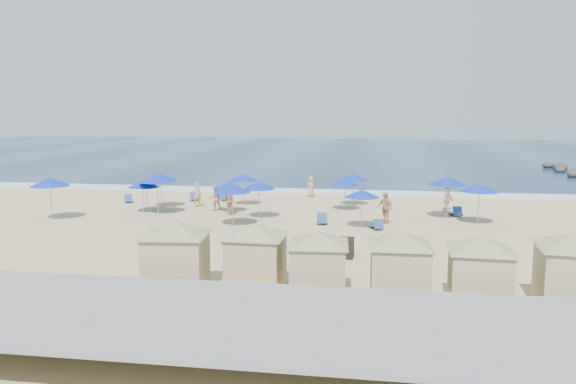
% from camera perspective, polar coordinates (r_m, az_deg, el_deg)
% --- Properties ---
extents(ground, '(160.00, 160.00, 0.00)m').
position_cam_1_polar(ground, '(30.16, 0.59, -4.34)').
color(ground, '#CAB580').
rests_on(ground, ground).
extents(ocean, '(160.00, 80.00, 0.06)m').
position_cam_1_polar(ocean, '(84.48, 5.89, 3.94)').
color(ocean, navy).
rests_on(ocean, ground).
extents(surf_line, '(160.00, 2.50, 0.08)m').
position_cam_1_polar(surf_line, '(45.30, 3.37, 0.03)').
color(surf_line, white).
rests_on(surf_line, ground).
extents(seawall, '(160.00, 6.10, 1.22)m').
position_cam_1_polar(seawall, '(17.26, -5.90, -12.10)').
color(seawall, gray).
rests_on(seawall, ground).
extents(trash_bin, '(0.90, 0.90, 0.87)m').
position_cam_1_polar(trash_bin, '(25.71, 5.69, -5.66)').
color(trash_bin, black).
rests_on(trash_bin, ground).
extents(cabana_0, '(4.62, 4.62, 2.91)m').
position_cam_1_polar(cabana_0, '(21.07, -11.32, -5.51)').
color(cabana_0, tan).
rests_on(cabana_0, ground).
extents(cabana_1, '(4.37, 4.37, 2.75)m').
position_cam_1_polar(cabana_1, '(21.03, -3.30, -5.65)').
color(cabana_1, tan).
rests_on(cabana_1, ground).
extents(cabana_2, '(4.23, 4.23, 2.66)m').
position_cam_1_polar(cabana_2, '(20.08, 3.08, -6.48)').
color(cabana_2, tan).
rests_on(cabana_2, ground).
extents(cabana_3, '(4.34, 4.34, 2.72)m').
position_cam_1_polar(cabana_3, '(20.09, 11.31, -6.52)').
color(cabana_3, tan).
rests_on(cabana_3, ground).
extents(cabana_4, '(4.27, 4.27, 2.68)m').
position_cam_1_polar(cabana_4, '(20.21, 18.94, -6.80)').
color(cabana_4, tan).
rests_on(cabana_4, ground).
extents(cabana_5, '(4.65, 4.65, 2.93)m').
position_cam_1_polar(cabana_5, '(21.01, 27.03, -6.30)').
color(cabana_5, tan).
rests_on(cabana_5, ground).
extents(umbrella_0, '(1.91, 1.91, 2.17)m').
position_cam_1_polar(umbrella_0, '(37.22, -14.56, 0.79)').
color(umbrella_0, '#A5A8AD').
rests_on(umbrella_0, ground).
extents(umbrella_1, '(1.83, 1.83, 2.09)m').
position_cam_1_polar(umbrella_1, '(37.57, -14.20, 0.76)').
color(umbrella_1, '#A5A8AD').
rests_on(umbrella_1, ground).
extents(umbrella_2, '(2.12, 2.12, 2.42)m').
position_cam_1_polar(umbrella_2, '(38.96, -12.76, 1.50)').
color(umbrella_2, '#A5A8AD').
rests_on(umbrella_2, ground).
extents(umbrella_3, '(2.37, 2.37, 2.70)m').
position_cam_1_polar(umbrella_3, '(36.48, -13.17, 1.41)').
color(umbrella_3, '#A5A8AD').
rests_on(umbrella_3, ground).
extents(umbrella_4, '(1.98, 1.98, 2.26)m').
position_cam_1_polar(umbrella_4, '(38.97, -4.58, 1.48)').
color(umbrella_4, '#A5A8AD').
rests_on(umbrella_4, ground).
extents(umbrella_5, '(1.80, 1.80, 2.05)m').
position_cam_1_polar(umbrella_5, '(36.39, -6.07, 0.68)').
color(umbrella_5, '#A5A8AD').
rests_on(umbrella_5, ground).
extents(umbrella_6, '(2.08, 2.08, 2.37)m').
position_cam_1_polar(umbrella_6, '(34.25, -2.99, 0.69)').
color(umbrella_6, '#A5A8AD').
rests_on(umbrella_6, ground).
extents(umbrella_7, '(1.93, 1.93, 2.20)m').
position_cam_1_polar(umbrella_7, '(37.01, 5.76, 1.02)').
color(umbrella_7, '#A5A8AD').
rests_on(umbrella_7, ground).
extents(umbrella_8, '(2.01, 2.01, 2.28)m').
position_cam_1_polar(umbrella_8, '(31.66, 7.52, -0.15)').
color(umbrella_8, '#A5A8AD').
rests_on(umbrella_8, ground).
extents(umbrella_9, '(2.05, 2.05, 2.33)m').
position_cam_1_polar(umbrella_9, '(38.94, 6.61, 1.55)').
color(umbrella_9, '#A5A8AD').
rests_on(umbrella_9, ground).
extents(umbrella_10, '(2.38, 2.38, 2.71)m').
position_cam_1_polar(umbrella_10, '(35.40, 15.93, 1.11)').
color(umbrella_10, '#A5A8AD').
rests_on(umbrella_10, ground).
extents(umbrella_11, '(2.19, 2.19, 2.50)m').
position_cam_1_polar(umbrella_11, '(34.21, 18.86, 0.42)').
color(umbrella_11, '#A5A8AD').
rests_on(umbrella_11, ground).
extents(umbrella_12, '(2.35, 2.35, 2.68)m').
position_cam_1_polar(umbrella_12, '(36.59, -23.02, 0.95)').
color(umbrella_12, '#A5A8AD').
rests_on(umbrella_12, ground).
extents(umbrella_13, '(2.24, 2.24, 2.55)m').
position_cam_1_polar(umbrella_13, '(32.03, -5.70, 0.39)').
color(umbrella_13, '#A5A8AD').
rests_on(umbrella_13, ground).
extents(beach_chair_0, '(0.97, 1.31, 0.66)m').
position_cam_1_polar(beach_chair_0, '(41.84, -15.92, -0.73)').
color(beach_chair_0, navy).
rests_on(beach_chair_0, ground).
extents(beach_chair_1, '(0.77, 1.27, 0.65)m').
position_cam_1_polar(beach_chair_1, '(41.68, -9.54, -0.55)').
color(beach_chair_1, navy).
rests_on(beach_chair_1, ground).
extents(beach_chair_2, '(0.72, 1.24, 0.64)m').
position_cam_1_polar(beach_chair_2, '(41.46, -6.44, -0.54)').
color(beach_chair_2, navy).
rests_on(beach_chair_2, ground).
extents(beach_chair_3, '(0.73, 1.39, 0.74)m').
position_cam_1_polar(beach_chair_3, '(32.87, 3.46, -2.83)').
color(beach_chair_3, navy).
rests_on(beach_chair_3, ground).
extents(beach_chair_4, '(0.89, 1.28, 0.64)m').
position_cam_1_polar(beach_chair_4, '(31.77, 8.96, -3.37)').
color(beach_chair_4, navy).
rests_on(beach_chair_4, ground).
extents(beach_chair_5, '(0.73, 1.32, 0.69)m').
position_cam_1_polar(beach_chair_5, '(36.65, 16.68, -2.02)').
color(beach_chair_5, navy).
rests_on(beach_chair_5, ground).
extents(beachgoer_0, '(0.73, 0.66, 1.68)m').
position_cam_1_polar(beachgoer_0, '(38.95, -9.24, -0.27)').
color(beachgoer_0, tan).
rests_on(beachgoer_0, ground).
extents(beachgoer_1, '(1.04, 0.96, 1.70)m').
position_cam_1_polar(beachgoer_1, '(37.35, -7.40, -0.58)').
color(beachgoer_1, tan).
rests_on(beachgoer_1, ground).
extents(beachgoer_2, '(1.09, 1.11, 1.88)m').
position_cam_1_polar(beachgoer_2, '(33.27, 9.85, -1.60)').
color(beachgoer_2, tan).
rests_on(beachgoer_2, ground).
extents(beachgoer_3, '(1.23, 1.40, 1.88)m').
position_cam_1_polar(beachgoer_3, '(38.09, 15.97, -0.53)').
color(beachgoer_3, tan).
rests_on(beachgoer_3, ground).
extents(beachgoer_4, '(0.85, 0.93, 1.59)m').
position_cam_1_polar(beachgoer_4, '(42.76, 2.34, 0.56)').
color(beachgoer_4, tan).
rests_on(beachgoer_4, ground).
extents(beachgoer_5, '(1.03, 1.06, 1.78)m').
position_cam_1_polar(beachgoer_5, '(35.75, -5.93, -0.90)').
color(beachgoer_5, tan).
rests_on(beachgoer_5, ground).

